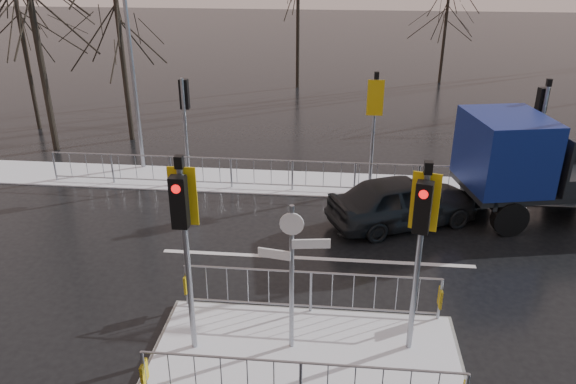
# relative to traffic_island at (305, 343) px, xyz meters

# --- Properties ---
(ground) EXTENTS (120.00, 120.00, 0.00)m
(ground) POSITION_rel_traffic_island_xyz_m (0.01, -0.01, -0.39)
(ground) COLOR black
(ground) RESTS_ON ground
(snow_verge) EXTENTS (30.00, 2.00, 0.04)m
(snow_verge) POSITION_rel_traffic_island_xyz_m (0.01, 8.59, -0.37)
(snow_verge) COLOR silver
(snow_verge) RESTS_ON ground
(lane_markings) EXTENTS (8.00, 11.38, 0.01)m
(lane_markings) POSITION_rel_traffic_island_xyz_m (0.01, -0.34, -0.39)
(lane_markings) COLOR silver
(lane_markings) RESTS_ON ground
(traffic_island) EXTENTS (6.00, 3.04, 4.15)m
(traffic_island) POSITION_rel_traffic_island_xyz_m (0.00, 0.00, 0.00)
(traffic_island) COLOR #62625E
(traffic_island) RESTS_ON ground
(far_kerb_fixtures) EXTENTS (18.00, 0.65, 3.83)m
(far_kerb_fixtures) POSITION_rel_traffic_island_xyz_m (0.31, 8.08, 0.63)
(far_kerb_fixtures) COLOR gray
(far_kerb_fixtures) RESTS_ON ground
(car_far_lane) EXTENTS (4.59, 3.31, 1.45)m
(car_far_lane) POSITION_rel_traffic_island_xyz_m (2.33, 5.97, 0.34)
(car_far_lane) COLOR black
(car_far_lane) RESTS_ON ground
(flatbed_truck) EXTENTS (7.02, 3.72, 3.09)m
(flatbed_truck) POSITION_rel_traffic_island_xyz_m (6.02, 6.85, 1.25)
(flatbed_truck) COLOR black
(flatbed_truck) RESTS_ON ground
(tree_near_b) EXTENTS (4.00, 4.00, 7.55)m
(tree_near_b) POSITION_rel_traffic_island_xyz_m (-7.99, 12.49, 4.76)
(tree_near_b) COLOR black
(tree_near_b) RESTS_ON ground
(tree_near_c) EXTENTS (3.50, 3.50, 6.61)m
(tree_near_c) POSITION_rel_traffic_island_xyz_m (-12.49, 13.49, 4.11)
(tree_near_c) COLOR black
(tree_near_c) RESTS_ON ground
(tree_far_b) EXTENTS (3.25, 3.25, 6.14)m
(tree_far_b) POSITION_rel_traffic_island_xyz_m (6.01, 23.99, 3.79)
(tree_far_b) COLOR black
(tree_far_b) RESTS_ON ground
(street_lamp_left) EXTENTS (1.25, 0.18, 8.20)m
(street_lamp_left) POSITION_rel_traffic_island_xyz_m (-6.42, 9.49, 4.10)
(street_lamp_left) COLOR gray
(street_lamp_left) RESTS_ON ground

